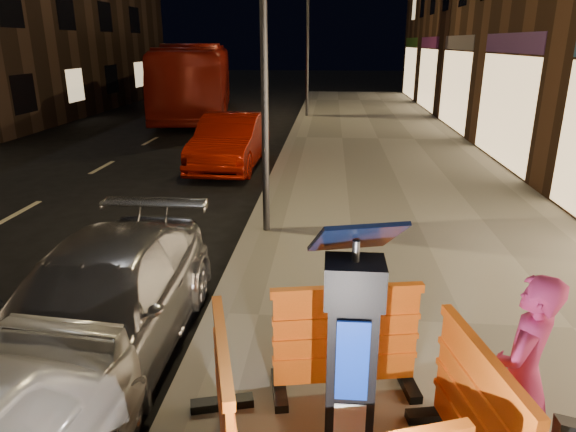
# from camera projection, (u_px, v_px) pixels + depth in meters

# --- Properties ---
(ground_plane) EXTENTS (120.00, 120.00, 0.00)m
(ground_plane) POSITION_uv_depth(u_px,v_px,m) (218.00, 323.00, 6.39)
(ground_plane) COLOR black
(ground_plane) RESTS_ON ground
(sidewalk) EXTENTS (6.00, 60.00, 0.15)m
(sidewalk) POSITION_uv_depth(u_px,v_px,m) (464.00, 329.00, 6.13)
(sidewalk) COLOR gray
(sidewalk) RESTS_ON ground
(kerb) EXTENTS (0.30, 60.00, 0.15)m
(kerb) POSITION_uv_depth(u_px,v_px,m) (217.00, 318.00, 6.37)
(kerb) COLOR slate
(kerb) RESTS_ON ground
(parking_kiosk) EXTENTS (0.75, 0.75, 1.97)m
(parking_kiosk) POSITION_uv_depth(u_px,v_px,m) (351.00, 359.00, 3.73)
(parking_kiosk) COLOR black
(parking_kiosk) RESTS_ON sidewalk
(barrier_back) EXTENTS (1.49, 0.83, 1.10)m
(barrier_back) POSITION_uv_depth(u_px,v_px,m) (346.00, 340.00, 4.77)
(barrier_back) COLOR orange
(barrier_back) RESTS_ON sidewalk
(barrier_kerbside) EXTENTS (0.93, 1.52, 1.10)m
(barrier_kerbside) POSITION_uv_depth(u_px,v_px,m) (225.00, 402.00, 3.95)
(barrier_kerbside) COLOR orange
(barrier_kerbside) RESTS_ON sidewalk
(barrier_bldgside) EXTENTS (0.85, 1.50, 1.10)m
(barrier_bldgside) POSITION_uv_depth(u_px,v_px,m) (477.00, 416.00, 3.80)
(barrier_bldgside) COLOR orange
(barrier_bldgside) RESTS_ON sidewalk
(car_silver) EXTENTS (1.80, 4.36, 1.26)m
(car_silver) POSITION_uv_depth(u_px,v_px,m) (105.00, 356.00, 5.72)
(car_silver) COLOR silver
(car_silver) RESTS_ON ground
(car_red) EXTENTS (1.64, 4.45, 1.45)m
(car_red) POSITION_uv_depth(u_px,v_px,m) (232.00, 167.00, 14.37)
(car_red) COLOR #8B0F03
(car_red) RESTS_ON ground
(bus_doubledecker) EXTENTS (4.64, 12.00, 3.26)m
(bus_doubledecker) POSITION_uv_depth(u_px,v_px,m) (198.00, 116.00, 24.36)
(bus_doubledecker) COLOR maroon
(bus_doubledecker) RESTS_ON ground
(man) EXTENTS (0.68, 0.72, 1.64)m
(man) POSITION_uv_depth(u_px,v_px,m) (523.00, 376.00, 3.82)
(man) COLOR #A0255F
(man) RESTS_ON sidewalk
(street_lamp_mid) EXTENTS (0.12, 0.12, 6.00)m
(street_lamp_mid) POSITION_uv_depth(u_px,v_px,m) (264.00, 54.00, 8.19)
(street_lamp_mid) COLOR #3F3F44
(street_lamp_mid) RESTS_ON sidewalk
(street_lamp_far) EXTENTS (0.12, 0.12, 6.00)m
(street_lamp_far) POSITION_uv_depth(u_px,v_px,m) (308.00, 46.00, 22.34)
(street_lamp_far) COLOR #3F3F44
(street_lamp_far) RESTS_ON sidewalk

